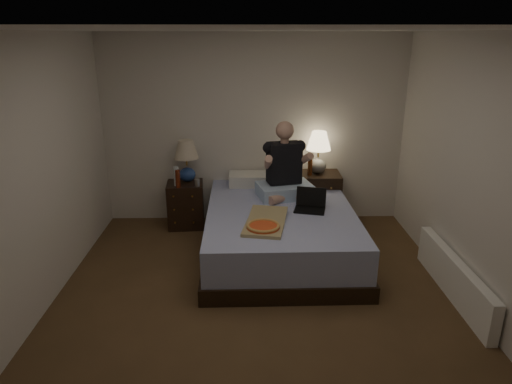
{
  "coord_description": "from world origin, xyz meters",
  "views": [
    {
      "loc": [
        -0.1,
        -3.75,
        2.47
      ],
      "look_at": [
        0.0,
        0.9,
        0.85
      ],
      "focal_mm": 32.0,
      "sensor_mm": 36.0,
      "label": 1
    }
  ],
  "objects_px": {
    "water_bottle": "(176,176)",
    "beer_bottle_right": "(310,167)",
    "lamp_left": "(187,161)",
    "lamp_right": "(318,153)",
    "radiator": "(454,278)",
    "laptop": "(310,201)",
    "nightstand_left": "(186,205)",
    "person": "(285,160)",
    "pizza_box": "(263,227)",
    "beer_bottle_left": "(178,179)",
    "nightstand_right": "(318,198)",
    "bed": "(280,231)",
    "soda_can": "(197,183)"
  },
  "relations": [
    {
      "from": "water_bottle",
      "to": "beer_bottle_right",
      "type": "relative_size",
      "value": 1.09
    },
    {
      "from": "lamp_left",
      "to": "lamp_right",
      "type": "distance_m",
      "value": 1.74
    },
    {
      "from": "water_bottle",
      "to": "radiator",
      "type": "relative_size",
      "value": 0.16
    },
    {
      "from": "laptop",
      "to": "lamp_right",
      "type": "bearing_deg",
      "value": 90.81
    },
    {
      "from": "nightstand_left",
      "to": "laptop",
      "type": "distance_m",
      "value": 1.82
    },
    {
      "from": "person",
      "to": "pizza_box",
      "type": "distance_m",
      "value": 1.16
    },
    {
      "from": "beer_bottle_left",
      "to": "beer_bottle_right",
      "type": "distance_m",
      "value": 1.72
    },
    {
      "from": "lamp_left",
      "to": "lamp_right",
      "type": "bearing_deg",
      "value": 0.0
    },
    {
      "from": "nightstand_right",
      "to": "person",
      "type": "height_order",
      "value": "person"
    },
    {
      "from": "nightstand_right",
      "to": "beer_bottle_left",
      "type": "height_order",
      "value": "beer_bottle_left"
    },
    {
      "from": "bed",
      "to": "water_bottle",
      "type": "xyz_separation_m",
      "value": [
        -1.29,
        0.74,
        0.45
      ]
    },
    {
      "from": "nightstand_right",
      "to": "water_bottle",
      "type": "bearing_deg",
      "value": -174.35
    },
    {
      "from": "pizza_box",
      "to": "water_bottle",
      "type": "bearing_deg",
      "value": 138.77
    },
    {
      "from": "bed",
      "to": "laptop",
      "type": "distance_m",
      "value": 0.52
    },
    {
      "from": "lamp_left",
      "to": "person",
      "type": "height_order",
      "value": "person"
    },
    {
      "from": "lamp_left",
      "to": "nightstand_left",
      "type": "bearing_deg",
      "value": -112.36
    },
    {
      "from": "lamp_left",
      "to": "radiator",
      "type": "relative_size",
      "value": 0.35
    },
    {
      "from": "nightstand_left",
      "to": "lamp_left",
      "type": "relative_size",
      "value": 1.08
    },
    {
      "from": "nightstand_right",
      "to": "lamp_right",
      "type": "height_order",
      "value": "lamp_right"
    },
    {
      "from": "beer_bottle_right",
      "to": "bed",
      "type": "bearing_deg",
      "value": -118.56
    },
    {
      "from": "bed",
      "to": "nightstand_right",
      "type": "relative_size",
      "value": 3.14
    },
    {
      "from": "lamp_left",
      "to": "radiator",
      "type": "height_order",
      "value": "lamp_left"
    },
    {
      "from": "water_bottle",
      "to": "beer_bottle_right",
      "type": "height_order",
      "value": "beer_bottle_right"
    },
    {
      "from": "soda_can",
      "to": "beer_bottle_right",
      "type": "height_order",
      "value": "beer_bottle_right"
    },
    {
      "from": "pizza_box",
      "to": "radiator",
      "type": "relative_size",
      "value": 0.47
    },
    {
      "from": "nightstand_left",
      "to": "soda_can",
      "type": "bearing_deg",
      "value": -41.64
    },
    {
      "from": "beer_bottle_left",
      "to": "nightstand_left",
      "type": "bearing_deg",
      "value": 71.83
    },
    {
      "from": "lamp_right",
      "to": "person",
      "type": "distance_m",
      "value": 0.68
    },
    {
      "from": "nightstand_left",
      "to": "pizza_box",
      "type": "xyz_separation_m",
      "value": [
        0.99,
        -1.45,
        0.29
      ]
    },
    {
      "from": "beer_bottle_left",
      "to": "radiator",
      "type": "bearing_deg",
      "value": -29.54
    },
    {
      "from": "nightstand_left",
      "to": "person",
      "type": "distance_m",
      "value": 1.53
    },
    {
      "from": "soda_can",
      "to": "laptop",
      "type": "xyz_separation_m",
      "value": [
        1.36,
        -0.77,
        0.02
      ]
    },
    {
      "from": "person",
      "to": "radiator",
      "type": "xyz_separation_m",
      "value": [
        1.56,
        -1.41,
        -0.82
      ]
    },
    {
      "from": "nightstand_right",
      "to": "beer_bottle_right",
      "type": "xyz_separation_m",
      "value": [
        -0.14,
        -0.08,
        0.47
      ]
    },
    {
      "from": "person",
      "to": "lamp_left",
      "type": "bearing_deg",
      "value": 145.55
    },
    {
      "from": "bed",
      "to": "soda_can",
      "type": "distance_m",
      "value": 1.29
    },
    {
      "from": "lamp_right",
      "to": "pizza_box",
      "type": "relative_size",
      "value": 0.74
    },
    {
      "from": "bed",
      "to": "nightstand_right",
      "type": "xyz_separation_m",
      "value": [
        0.58,
        0.89,
        0.08
      ]
    },
    {
      "from": "soda_can",
      "to": "person",
      "type": "relative_size",
      "value": 0.11
    },
    {
      "from": "laptop",
      "to": "beer_bottle_left",
      "type": "bearing_deg",
      "value": 169.45
    },
    {
      "from": "soda_can",
      "to": "nightstand_left",
      "type": "bearing_deg",
      "value": 142.84
    },
    {
      "from": "nightstand_left",
      "to": "lamp_left",
      "type": "xyz_separation_m",
      "value": [
        0.03,
        0.08,
        0.58
      ]
    },
    {
      "from": "soda_can",
      "to": "person",
      "type": "height_order",
      "value": "person"
    },
    {
      "from": "bed",
      "to": "lamp_right",
      "type": "xyz_separation_m",
      "value": [
        0.56,
        0.9,
        0.71
      ]
    },
    {
      "from": "radiator",
      "to": "soda_can",
      "type": "bearing_deg",
      "value": 147.71
    },
    {
      "from": "pizza_box",
      "to": "lamp_left",
      "type": "bearing_deg",
      "value": 132.47
    },
    {
      "from": "person",
      "to": "radiator",
      "type": "relative_size",
      "value": 0.58
    },
    {
      "from": "nightstand_left",
      "to": "beer_bottle_right",
      "type": "xyz_separation_m",
      "value": [
        1.65,
        -0.01,
        0.52
      ]
    },
    {
      "from": "beer_bottle_left",
      "to": "laptop",
      "type": "relative_size",
      "value": 0.68
    },
    {
      "from": "lamp_right",
      "to": "soda_can",
      "type": "distance_m",
      "value": 1.63
    }
  ]
}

